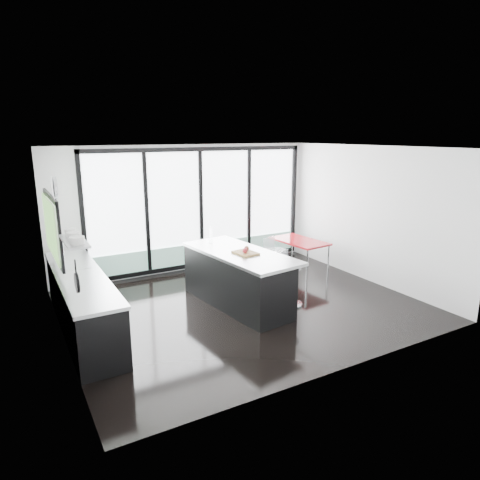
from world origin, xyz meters
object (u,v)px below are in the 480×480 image
island (237,278)px  bar_stool_near (290,285)px  bar_stool_far (275,267)px  red_table (299,255)px

island → bar_stool_near: bearing=-31.0°
island → bar_stool_far: size_ratio=3.30×
bar_stool_far → red_table: (1.04, 0.57, -0.03)m
bar_stool_near → red_table: size_ratio=0.58×
island → red_table: size_ratio=1.94×
red_table → bar_stool_near: bearing=-131.7°
island → bar_stool_near: island is taller
bar_stool_far → red_table: bar_stool_far is taller
island → bar_stool_far: bearing=23.4°
island → red_table: island is taller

